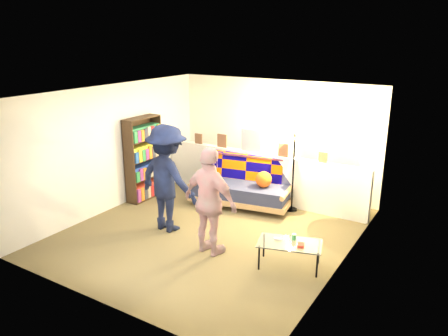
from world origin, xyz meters
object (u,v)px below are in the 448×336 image
Objects in this scene: futon_sofa at (244,185)px; floor_lamp at (295,154)px; person_left at (167,178)px; coffee_table at (290,244)px; person_right at (210,202)px; bookshelf at (144,161)px.

futon_sofa is 1.24m from floor_lamp.
futon_sofa is 1.32× the size of floor_lamp.
floor_lamp is at bearing 13.27° from futon_sofa.
person_left reaches higher than futon_sofa.
person_right is (-1.23, -0.25, 0.49)m from coffee_table.
coffee_table is at bearing -176.08° from person_left.
bookshelf is 1.66m from person_left.
person_right is at bearing -168.55° from coffee_table.
floor_lamp is at bearing 19.14° from bookshelf.
futon_sofa is at bearing 21.99° from bookshelf.
person_left is (-2.33, 0.11, 0.57)m from coffee_table.
futon_sofa is at bearing 134.69° from coffee_table.
person_left reaches higher than bookshelf.
floor_lamp is (0.97, 0.23, 0.73)m from futon_sofa.
coffee_table is at bearing -15.61° from bookshelf.
floor_lamp is 0.86× the size of person_left.
person_right is at bearing -74.66° from futon_sofa.
futon_sofa is 2.10m from bookshelf.
person_left is at bearing 177.41° from coffee_table.
coffee_table is 2.40m from person_left.
futon_sofa is 1.13× the size of person_left.
person_left is 1.09× the size of person_right.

